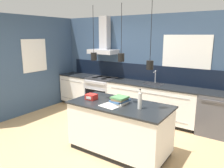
# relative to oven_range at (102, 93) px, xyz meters

# --- Properties ---
(ground_plane) EXTENTS (16.00, 16.00, 0.00)m
(ground_plane) POSITION_rel_oven_range_xyz_m (0.98, -1.69, -0.46)
(ground_plane) COLOR tan
(ground_plane) RESTS_ON ground
(wall_back) EXTENTS (5.60, 2.19, 2.60)m
(wall_back) POSITION_rel_oven_range_xyz_m (0.92, 0.31, 0.90)
(wall_back) COLOR #354C6B
(wall_back) RESTS_ON ground_plane
(wall_left) EXTENTS (0.08, 3.80, 2.60)m
(wall_left) POSITION_rel_oven_range_xyz_m (-1.45, -0.99, 0.85)
(wall_left) COLOR #354C6B
(wall_left) RESTS_ON ground_plane
(counter_run_left) EXTENTS (0.99, 0.64, 0.91)m
(counter_run_left) POSITION_rel_oven_range_xyz_m (-0.89, 0.01, 0.01)
(counter_run_left) COLOR black
(counter_run_left) RESTS_ON ground_plane
(counter_run_sink) EXTENTS (2.30, 0.64, 1.23)m
(counter_run_sink) POSITION_rel_oven_range_xyz_m (1.55, 0.01, 0.01)
(counter_run_sink) COLOR black
(counter_run_sink) RESTS_ON ground_plane
(oven_range) EXTENTS (0.81, 0.66, 0.91)m
(oven_range) POSITION_rel_oven_range_xyz_m (0.00, 0.00, 0.00)
(oven_range) COLOR #B5B5BA
(oven_range) RESTS_ON ground_plane
(dishwasher) EXTENTS (0.59, 0.65, 0.91)m
(dishwasher) POSITION_rel_oven_range_xyz_m (2.99, 0.00, 0.00)
(dishwasher) COLOR #4C4C51
(dishwasher) RESTS_ON ground_plane
(kitchen_island) EXTENTS (1.79, 0.90, 0.91)m
(kitchen_island) POSITION_rel_oven_range_xyz_m (1.71, -1.76, 0.00)
(kitchen_island) COLOR black
(kitchen_island) RESTS_ON ground_plane
(bottle_on_island) EXTENTS (0.07, 0.07, 0.33)m
(bottle_on_island) POSITION_rel_oven_range_xyz_m (2.12, -1.80, 0.60)
(bottle_on_island) COLOR silver
(bottle_on_island) RESTS_ON kitchen_island
(book_stack) EXTENTS (0.28, 0.37, 0.13)m
(book_stack) POSITION_rel_oven_range_xyz_m (1.70, -1.75, 0.52)
(book_stack) COLOR silver
(book_stack) RESTS_ON kitchen_island
(red_supply_box) EXTENTS (0.19, 0.17, 0.10)m
(red_supply_box) POSITION_rel_oven_range_xyz_m (1.13, -1.83, 0.51)
(red_supply_box) COLOR red
(red_supply_box) RESTS_ON kitchen_island
(paper_pile) EXTENTS (0.36, 0.33, 0.01)m
(paper_pile) POSITION_rel_oven_range_xyz_m (1.64, -1.94, 0.46)
(paper_pile) COLOR silver
(paper_pile) RESTS_ON kitchen_island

